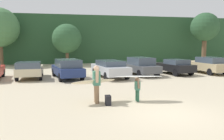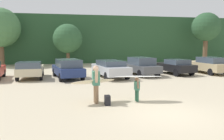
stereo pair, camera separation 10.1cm
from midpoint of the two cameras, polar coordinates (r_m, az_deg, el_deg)
The scene contains 15 objects.
ground_plane at distance 9.77m, azimuth 13.37°, elevation -10.47°, with size 120.00×120.00×0.00m, color #C1B293.
hillside_ridge at distance 39.16m, azimuth -6.34°, elevation 7.29°, with size 108.00×12.00×6.75m, color #284C2D.
tree_far_left at distance 30.30m, azimuth -11.02°, elevation 7.49°, with size 3.68×3.68×5.25m.
tree_right at distance 35.68m, azimuth 21.61°, elevation 9.61°, with size 3.94×3.94×7.07m.
parked_car_champagne at distance 19.82m, azimuth -19.52°, elevation 0.17°, with size 2.08×4.05×1.40m.
parked_car_navy at distance 19.11m, azimuth -10.94°, elevation 0.41°, with size 2.62×4.89×1.56m.
parked_car_silver at distance 19.37m, azimuth -0.67°, elevation 0.46°, with size 2.57×4.92×1.42m.
parked_car_dark_gray at distance 20.87m, azimuth 6.78°, elevation 0.99°, with size 2.50×4.60×1.59m.
parked_car_black at distance 22.15m, azimuth 14.86°, elevation 0.88°, with size 2.51×4.23×1.38m.
parked_car_tan at distance 23.85m, azimuth 22.01°, elevation 1.19°, with size 2.39×4.87×1.55m.
person_adult at distance 11.12m, azimuth -4.05°, elevation -2.89°, with size 0.34×0.81×1.79m.
person_child at distance 11.52m, azimuth 5.95°, elevation -4.35°, with size 0.22×0.56×1.17m.
surfboard_cream at distance 11.17m, azimuth -4.69°, elevation -2.82°, with size 2.34×1.20×0.33m.
surfboard_white at distance 11.52m, azimuth 6.30°, elevation -1.56°, with size 2.40×1.08×0.13m.
backpack_dropped at distance 10.83m, azimuth -1.24°, elevation -7.37°, with size 0.24×0.34×0.45m.
Camera 1 is at (-4.15, -8.39, 2.83)m, focal length 37.57 mm.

